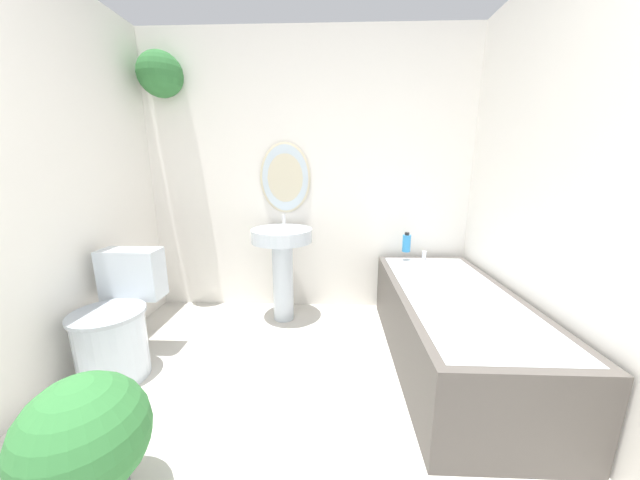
# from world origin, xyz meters

# --- Properties ---
(wall_back) EXTENTS (2.93, 0.35, 2.40)m
(wall_back) POSITION_xyz_m (-0.12, 2.64, 1.28)
(wall_back) COLOR silver
(wall_back) RESTS_ON ground_plane
(wall_right) EXTENTS (0.06, 2.74, 2.40)m
(wall_right) POSITION_xyz_m (1.43, 1.31, 1.20)
(wall_right) COLOR silver
(wall_right) RESTS_ON ground_plane
(toilet) EXTENTS (0.42, 0.58, 0.76)m
(toilet) POSITION_xyz_m (-1.13, 1.56, 0.31)
(toilet) COLOR silver
(toilet) RESTS_ON ground_plane
(pedestal_sink) EXTENTS (0.50, 0.50, 0.89)m
(pedestal_sink) POSITION_xyz_m (-0.20, 2.33, 0.57)
(pedestal_sink) COLOR silver
(pedestal_sink) RESTS_ON ground_plane
(bathtub) EXTENTS (0.75, 1.67, 0.58)m
(bathtub) POSITION_xyz_m (1.01, 1.74, 0.26)
(bathtub) COLOR #4C4742
(bathtub) RESTS_ON ground_plane
(shampoo_bottle) EXTENTS (0.07, 0.07, 0.17)m
(shampoo_bottle) POSITION_xyz_m (0.85, 2.45, 0.66)
(shampoo_bottle) COLOR #2D84C6
(shampoo_bottle) RESTS_ON bathtub
(potted_plant) EXTENTS (0.44, 0.44, 0.57)m
(potted_plant) POSITION_xyz_m (-0.67, 0.70, 0.33)
(potted_plant) COLOR #47474C
(potted_plant) RESTS_ON ground_plane
(bath_mat) EXTENTS (0.58, 0.39, 0.02)m
(bath_mat) POSITION_xyz_m (-0.20, 1.71, 0.01)
(bath_mat) COLOR silver
(bath_mat) RESTS_ON ground_plane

